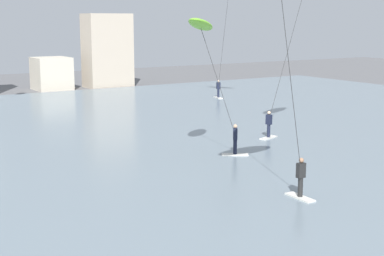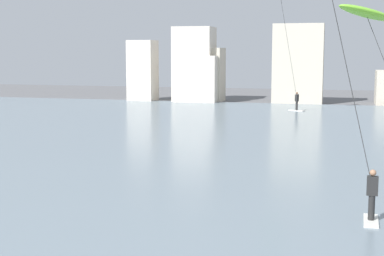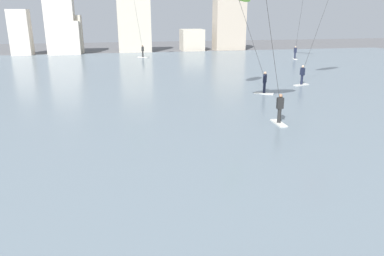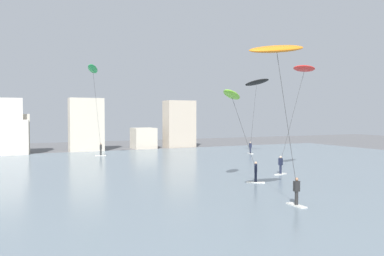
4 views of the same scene
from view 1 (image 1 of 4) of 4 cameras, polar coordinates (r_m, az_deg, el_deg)
name	(u,v)px [view 1 (image 1 of 4)]	position (r m, az deg, el deg)	size (l,w,h in m)	color
water_bay	(50,153)	(32.12, -13.86, -2.38)	(84.00, 52.00, 0.10)	slate
kitesurfer_lime	(204,37)	(28.30, 1.24, 8.99)	(4.50, 2.93, 7.25)	silver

